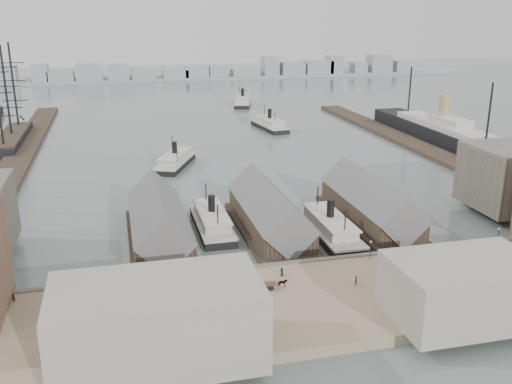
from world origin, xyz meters
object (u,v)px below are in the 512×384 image
object	(u,v)px
ocean_steamer	(442,132)
horse_cart_left	(84,302)
horse_cart_right	(461,293)
horse_cart_center	(278,284)
ferry_docked_west	(212,221)

from	to	relation	value
ocean_steamer	horse_cart_left	bearing A→B (deg)	-141.44
ocean_steamer	horse_cart_right	xyz separation A→B (m)	(-68.17, -119.02, -1.29)
horse_cart_left	horse_cart_center	size ratio (longest dim) A/B	0.99
ocean_steamer	horse_cart_center	world-z (taller)	ocean_steamer
horse_cart_left	horse_cart_right	size ratio (longest dim) A/B	1.00
ocean_steamer	horse_cart_right	world-z (taller)	ocean_steamer
ferry_docked_west	horse_cart_center	size ratio (longest dim) A/B	5.30
ferry_docked_west	horse_cart_right	world-z (taller)	ferry_docked_west
ferry_docked_west	horse_cart_center	distance (m)	37.08
ferry_docked_west	horse_cart_center	bearing A→B (deg)	-80.62
ferry_docked_west	ocean_steamer	size ratio (longest dim) A/B	0.27
horse_cart_left	horse_cart_right	xyz separation A→B (m)	(65.26, -12.64, -0.00)
horse_cart_center	horse_cart_right	world-z (taller)	horse_cart_right
horse_cart_right	horse_cart_left	bearing A→B (deg)	98.56
horse_cart_center	horse_cart_left	bearing A→B (deg)	93.86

